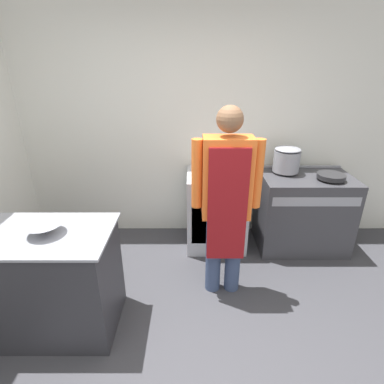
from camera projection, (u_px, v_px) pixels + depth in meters
wall_back at (184, 124)px, 3.40m from camera, size 8.00×0.05×2.70m
prep_counter at (31, 282)px, 2.32m from camera, size 1.31×0.64×0.87m
stove at (301, 212)px, 3.41m from camera, size 0.98×0.64×0.88m
fridge_unit at (215, 210)px, 3.44m from camera, size 0.66×0.61×0.87m
person_cook at (225, 197)px, 2.50m from camera, size 0.58×0.24×1.71m
mixing_bowl at (43, 229)px, 2.12m from camera, size 0.27×0.27×0.08m
stock_pot at (286, 159)px, 3.28m from camera, size 0.29×0.29×0.28m
saute_pan at (330, 176)px, 3.12m from camera, size 0.29×0.29×0.05m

